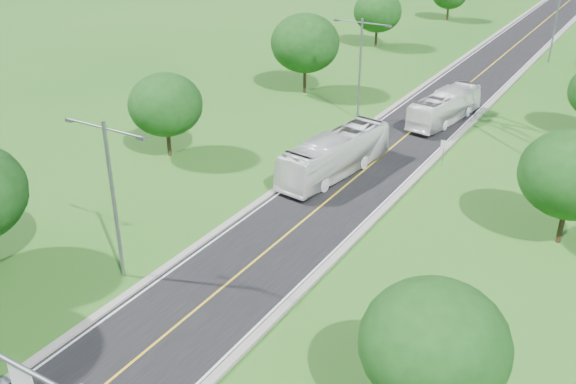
# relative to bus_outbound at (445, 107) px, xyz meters

# --- Properties ---
(ground) EXTENTS (260.00, 260.00, 0.00)m
(ground) POSITION_rel_bus_outbound_xyz_m (-1.73, 11.44, -1.60)
(ground) COLOR #225818
(ground) RESTS_ON ground
(road) EXTENTS (8.00, 150.00, 0.06)m
(road) POSITION_rel_bus_outbound_xyz_m (-1.73, 17.44, -1.57)
(road) COLOR black
(road) RESTS_ON ground
(curb_left) EXTENTS (0.50, 150.00, 0.22)m
(curb_left) POSITION_rel_bus_outbound_xyz_m (-5.98, 17.44, -1.49)
(curb_left) COLOR gray
(curb_left) RESTS_ON ground
(curb_right) EXTENTS (0.50, 150.00, 0.22)m
(curb_right) POSITION_rel_bus_outbound_xyz_m (2.52, 17.44, -1.49)
(curb_right) COLOR gray
(curb_right) RESTS_ON ground
(speed_limit_sign) EXTENTS (0.55, 0.09, 2.40)m
(speed_limit_sign) POSITION_rel_bus_outbound_xyz_m (3.47, -10.57, 0.00)
(speed_limit_sign) COLOR slate
(speed_limit_sign) RESTS_ON ground
(streetlight_near_left) EXTENTS (5.90, 0.25, 10.00)m
(streetlight_near_left) POSITION_rel_bus_outbound_xyz_m (-7.73, -36.56, 4.35)
(streetlight_near_left) COLOR slate
(streetlight_near_left) RESTS_ON ground
(streetlight_mid_left) EXTENTS (5.90, 0.25, 10.00)m
(streetlight_mid_left) POSITION_rel_bus_outbound_xyz_m (-7.73, -3.56, 4.35)
(streetlight_mid_left) COLOR slate
(streetlight_mid_left) RESTS_ON ground
(streetlight_far_right) EXTENTS (5.90, 0.25, 10.00)m
(streetlight_far_right) POSITION_rel_bus_outbound_xyz_m (4.27, 29.44, 4.35)
(streetlight_far_right) COLOR slate
(streetlight_far_right) RESTS_ON ground
(tree_lb) EXTENTS (6.30, 6.30, 7.33)m
(tree_lb) POSITION_rel_bus_outbound_xyz_m (-17.73, -20.56, 3.05)
(tree_lb) COLOR black
(tree_lb) RESTS_ON ground
(tree_lc) EXTENTS (7.56, 7.56, 8.79)m
(tree_lc) POSITION_rel_bus_outbound_xyz_m (-16.73, 1.44, 3.98)
(tree_lc) COLOR black
(tree_lc) RESTS_ON ground
(tree_ld) EXTENTS (6.72, 6.72, 7.82)m
(tree_ld) POSITION_rel_bus_outbound_xyz_m (-18.73, 25.44, 3.36)
(tree_ld) COLOR black
(tree_ld) RESTS_ON ground
(tree_ra) EXTENTS (6.30, 6.30, 7.33)m
(tree_ra) POSITION_rel_bus_outbound_xyz_m (12.27, -38.56, 3.05)
(tree_ra) COLOR black
(tree_ra) RESTS_ON ground
(tree_rb) EXTENTS (6.72, 6.72, 7.82)m
(tree_rb) POSITION_rel_bus_outbound_xyz_m (14.27, -18.56, 3.36)
(tree_rb) COLOR black
(tree_rb) RESTS_ON ground
(bus_outbound) EXTENTS (4.11, 11.31, 3.08)m
(bus_outbound) POSITION_rel_bus_outbound_xyz_m (0.00, 0.00, 0.00)
(bus_outbound) COLOR white
(bus_outbound) RESTS_ON road
(bus_inbound) EXTENTS (4.43, 12.57, 3.43)m
(bus_inbound) POSITION_rel_bus_outbound_xyz_m (-3.53, -16.69, 0.17)
(bus_inbound) COLOR white
(bus_inbound) RESTS_ON road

